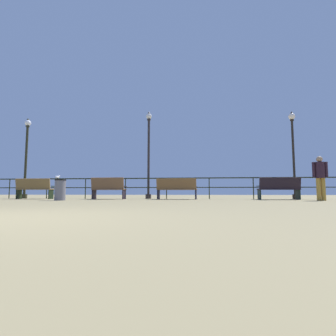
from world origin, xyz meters
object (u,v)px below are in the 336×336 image
(bench_near_left, at_px, (108,188))
(lamppost_right, at_px, (293,148))
(bench_near_right, at_px, (177,188))
(bench_far_left, at_px, (34,187))
(lamppost_left, at_px, (26,154))
(trash_bin, at_px, (60,190))
(bench_far_right, at_px, (279,188))
(lamppost_center, at_px, (149,152))
(person_by_bench, at_px, (320,175))
(seagull_on_rail, at_px, (58,177))

(bench_near_left, distance_m, lamppost_right, 8.78)
(bench_near_right, relative_size, lamppost_right, 0.44)
(lamppost_right, bearing_deg, bench_far_left, -174.99)
(bench_far_left, distance_m, lamppost_left, 2.39)
(lamppost_right, relative_size, trash_bin, 5.18)
(bench_far_left, height_order, bench_far_right, bench_far_left)
(bench_near_right, xyz_separation_m, bench_far_right, (4.37, -0.01, -0.00))
(bench_near_left, distance_m, trash_bin, 2.34)
(bench_near_right, bearing_deg, lamppost_right, 11.12)
(bench_far_left, xyz_separation_m, bench_far_right, (11.08, -0.01, -0.03))
(bench_far_left, distance_m, bench_near_left, 3.60)
(lamppost_center, bearing_deg, lamppost_right, -0.00)
(bench_far_left, relative_size, person_by_bench, 1.02)
(trash_bin, bearing_deg, bench_near_left, 58.29)
(bench_near_right, bearing_deg, person_by_bench, -12.62)
(bench_near_left, distance_m, bench_near_right, 3.11)
(bench_near_left, distance_m, lamppost_left, 5.25)
(lamppost_center, xyz_separation_m, person_by_bench, (6.96, -2.29, -1.36))
(bench_near_left, height_order, lamppost_left, lamppost_left)
(lamppost_center, bearing_deg, bench_far_right, -10.40)
(seagull_on_rail, relative_size, trash_bin, 0.45)
(bench_near_left, bearing_deg, seagull_on_rail, 164.28)
(bench_far_left, relative_size, trash_bin, 2.13)
(lamppost_center, bearing_deg, bench_near_right, -36.08)
(lamppost_right, bearing_deg, bench_near_right, -168.88)
(seagull_on_rail, bearing_deg, lamppost_right, 1.27)
(bench_near_left, distance_m, bench_far_right, 7.48)
(lamppost_left, xyz_separation_m, person_by_bench, (13.43, -2.29, -1.35))
(lamppost_center, relative_size, trash_bin, 5.45)
(bench_near_left, bearing_deg, lamppost_right, 7.17)
(bench_near_right, height_order, lamppost_left, lamppost_left)
(lamppost_right, xyz_separation_m, trash_bin, (-9.74, -3.06, -1.99))
(lamppost_left, xyz_separation_m, seagull_on_rail, (1.91, -0.25, -1.22))
(bench_far_left, distance_m, seagull_on_rail, 1.20)
(bench_near_right, height_order, lamppost_center, lamppost_center)
(bench_far_left, height_order, bench_near_right, bench_far_left)
(lamppost_center, bearing_deg, bench_far_left, -168.58)
(lamppost_left, bearing_deg, bench_near_left, -12.53)
(lamppost_center, bearing_deg, seagull_on_rail, -176.83)
(bench_far_right, bearing_deg, bench_near_left, -179.99)
(bench_far_right, height_order, seagull_on_rail, seagull_on_rail)
(trash_bin, bearing_deg, bench_near_right, 24.68)
(bench_far_right, relative_size, trash_bin, 2.13)
(lamppost_center, bearing_deg, lamppost_left, 180.00)
(lamppost_left, height_order, trash_bin, lamppost_left)
(bench_near_left, relative_size, bench_near_right, 0.85)
(bench_far_right, height_order, lamppost_right, lamppost_right)
(bench_far_right, relative_size, person_by_bench, 1.02)
(lamppost_right, xyz_separation_m, person_by_bench, (0.10, -2.29, -1.43))
(bench_far_left, bearing_deg, trash_bin, -40.00)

